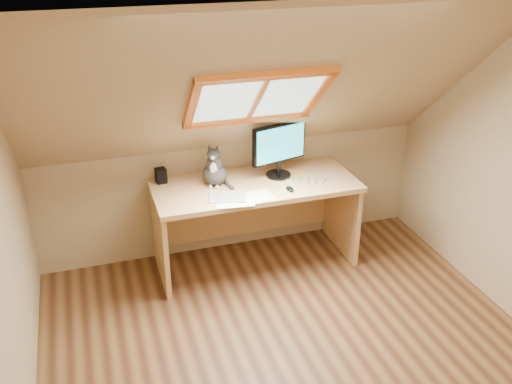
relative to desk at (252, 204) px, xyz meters
name	(u,v)px	position (x,y,z in m)	size (l,w,h in m)	color
ground	(303,368)	(-0.09, -1.45, -0.55)	(3.50, 3.50, 0.00)	brown
room_shell	(318,185)	(-0.09, -1.55, 0.88)	(3.52, 3.52, 2.41)	tan
desk	(252,204)	(0.00, 0.00, 0.00)	(1.72, 0.75, 0.78)	tan
monitor	(279,147)	(0.24, 0.00, 0.50)	(0.50, 0.22, 0.47)	black
cat	(214,170)	(-0.33, 0.01, 0.36)	(0.27, 0.29, 0.37)	#3F3B38
desk_speaker	(161,176)	(-0.75, 0.18, 0.30)	(0.09, 0.09, 0.12)	black
graphics_tablet	(227,197)	(-0.30, -0.27, 0.24)	(0.29, 0.21, 0.01)	#B2B2B7
mouse	(290,189)	(0.23, -0.30, 0.25)	(0.05, 0.10, 0.03)	black
papers	(243,199)	(-0.18, -0.33, 0.24)	(0.33, 0.27, 0.00)	white
cables	(303,182)	(0.39, -0.19, 0.24)	(0.51, 0.26, 0.01)	silver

